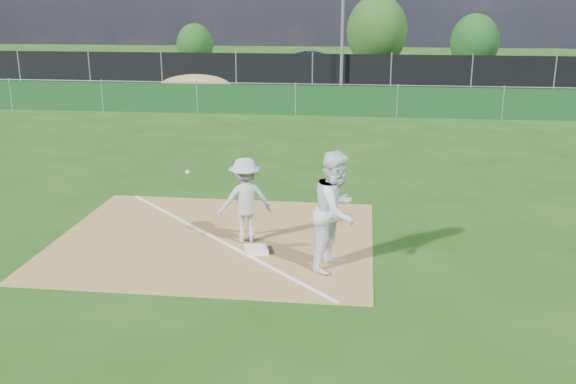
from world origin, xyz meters
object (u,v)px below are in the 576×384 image
object	(u,v)px
runner	(336,211)
tree_mid	(377,31)
first_base	(256,250)
car_mid	(319,65)
play_at_first	(245,200)
tree_right	(475,42)
car_left	(219,65)
tree_left	(195,45)
car_right	(420,70)
light_pole	(343,9)

from	to	relation	value
runner	tree_mid	xyz separation A→B (m)	(1.02, 34.01, 1.44)
first_base	tree_mid	world-z (taller)	tree_mid
car_mid	play_at_first	bearing A→B (deg)	165.20
runner	car_mid	world-z (taller)	runner
car_mid	tree_right	xyz separation A→B (m)	(9.64, 4.70, 1.12)
car_left	tree_left	distance (m)	6.38
car_mid	tree_mid	xyz separation A→B (m)	(3.44, 5.77, 1.70)
car_left	tree_right	world-z (taller)	tree_right
first_base	tree_mid	distance (m)	33.71
car_mid	tree_left	world-z (taller)	tree_left
play_at_first	car_left	world-z (taller)	play_at_first
car_right	tree_right	xyz separation A→B (m)	(3.79, 5.65, 1.26)
car_mid	tree_right	bearing A→B (deg)	-80.22
light_pole	tree_right	bearing A→B (deg)	51.57
light_pole	car_mid	world-z (taller)	light_pole
tree_left	tree_right	world-z (taller)	tree_right
car_mid	tree_mid	bearing A→B (deg)	-47.00
first_base	car_left	size ratio (longest dim) A/B	0.09
car_mid	car_right	bearing A→B (deg)	-115.40
car_mid	tree_left	distance (m)	10.16
play_at_first	car_right	distance (m)	26.78
first_base	car_right	xyz separation A→B (m)	(4.88, 26.82, 0.55)
light_pole	play_at_first	xyz separation A→B (m)	(-0.90, -21.75, -3.17)
light_pole	car_left	bearing A→B (deg)	147.04
first_base	runner	distance (m)	1.80
runner	tree_left	world-z (taller)	tree_left
first_base	tree_right	xyz separation A→B (m)	(8.67, 32.47, 1.82)
play_at_first	car_right	world-z (taller)	play_at_first
car_left	tree_mid	bearing A→B (deg)	-52.37
play_at_first	runner	distance (m)	2.03
first_base	car_left	bearing A→B (deg)	104.20
runner	play_at_first	bearing A→B (deg)	82.13
first_base	play_at_first	world-z (taller)	play_at_first
light_pole	tree_mid	xyz separation A→B (m)	(1.86, 11.24, -1.54)
first_base	tree_left	bearing A→B (deg)	106.61
runner	car_left	distance (m)	28.84
tree_mid	tree_left	bearing A→B (deg)	-176.43
first_base	tree_mid	bearing A→B (deg)	85.79
light_pole	car_left	xyz separation A→B (m)	(-7.47, 4.84, -3.24)
runner	car_right	size ratio (longest dim) A/B	0.49
play_at_first	car_left	size ratio (longest dim) A/B	0.40
runner	car_left	size ratio (longest dim) A/B	0.47
play_at_first	tree_mid	distance (m)	33.14
play_at_first	car_left	xyz separation A→B (m)	(-6.58, 26.59, -0.07)
tree_mid	tree_right	size ratio (longest dim) A/B	1.31
tree_left	car_mid	bearing A→B (deg)	-29.60
car_right	tree_left	size ratio (longest dim) A/B	1.42
first_base	play_at_first	bearing A→B (deg)	118.08
first_base	tree_right	distance (m)	33.66
play_at_first	tree_right	xyz separation A→B (m)	(8.97, 31.92, 1.05)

